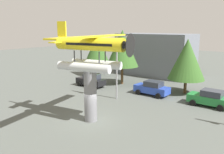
# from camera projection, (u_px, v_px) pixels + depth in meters

# --- Properties ---
(ground_plane) EXTENTS (140.00, 140.00, 0.00)m
(ground_plane) POSITION_uv_depth(u_px,v_px,m) (91.00, 120.00, 20.79)
(ground_plane) COLOR #515651
(display_pedestal) EXTENTS (1.10, 1.10, 4.57)m
(display_pedestal) POSITION_uv_depth(u_px,v_px,m) (90.00, 96.00, 20.32)
(display_pedestal) COLOR slate
(display_pedestal) RESTS_ON ground
(floatplane_monument) EXTENTS (7.14, 10.41, 4.00)m
(floatplane_monument) POSITION_uv_depth(u_px,v_px,m) (91.00, 50.00, 19.44)
(floatplane_monument) COLOR silver
(floatplane_monument) RESTS_ON display_pedestal
(car_near_black) EXTENTS (4.20, 2.02, 1.76)m
(car_near_black) POSITION_uv_depth(u_px,v_px,m) (91.00, 80.00, 32.52)
(car_near_black) COLOR black
(car_near_black) RESTS_ON ground
(car_mid_blue) EXTENTS (4.20, 2.02, 1.76)m
(car_mid_blue) POSITION_uv_depth(u_px,v_px,m) (152.00, 88.00, 28.39)
(car_mid_blue) COLOR #2847B7
(car_mid_blue) RESTS_ON ground
(car_far_green) EXTENTS (4.20, 2.02, 1.76)m
(car_far_green) POSITION_uv_depth(u_px,v_px,m) (210.00, 98.00, 24.35)
(car_far_green) COLOR #237A38
(car_far_green) RESTS_ON ground
(streetlight_primary) EXTENTS (1.84, 0.28, 7.21)m
(streetlight_primary) POSITION_uv_depth(u_px,v_px,m) (118.00, 62.00, 26.16)
(streetlight_primary) COLOR gray
(streetlight_primary) RESTS_ON ground
(storefront_building) EXTENTS (12.59, 6.47, 6.99)m
(storefront_building) POSITION_uv_depth(u_px,v_px,m) (155.00, 54.00, 40.33)
(storefront_building) COLOR slate
(storefront_building) RESTS_ON ground
(tree_west) EXTENTS (4.24, 4.24, 6.83)m
(tree_west) POSITION_uv_depth(u_px,v_px,m) (97.00, 49.00, 39.48)
(tree_west) COLOR brown
(tree_west) RESTS_ON ground
(tree_east) EXTENTS (4.60, 4.60, 7.71)m
(tree_east) POSITION_uv_depth(u_px,v_px,m) (122.00, 48.00, 33.09)
(tree_east) COLOR brown
(tree_east) RESTS_ON ground
(tree_center_back) EXTENTS (4.44, 4.44, 6.72)m
(tree_center_back) POSITION_uv_depth(u_px,v_px,m) (187.00, 59.00, 28.55)
(tree_center_back) COLOR brown
(tree_center_back) RESTS_ON ground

